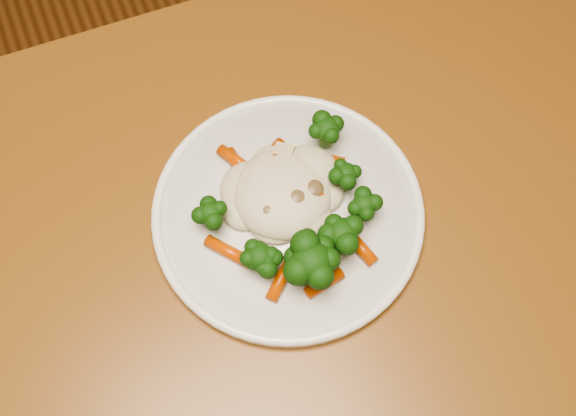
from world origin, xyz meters
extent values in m
cube|color=brown|center=(0.16, 0.16, 0.73)|extent=(1.10, 0.75, 0.04)
cube|color=brown|center=(0.65, 0.45, 0.35)|extent=(0.06, 0.06, 0.71)
cylinder|color=white|center=(0.07, 0.23, 0.76)|extent=(0.26, 0.26, 0.01)
ellipsoid|color=beige|center=(0.07, 0.25, 0.78)|extent=(0.11, 0.10, 0.04)
ellipsoid|color=black|center=(0.03, 0.19, 0.78)|extent=(0.04, 0.04, 0.04)
ellipsoid|color=black|center=(0.07, 0.16, 0.79)|extent=(0.06, 0.06, 0.05)
ellipsoid|color=black|center=(0.11, 0.18, 0.78)|extent=(0.05, 0.05, 0.04)
ellipsoid|color=black|center=(0.14, 0.20, 0.78)|extent=(0.04, 0.04, 0.03)
ellipsoid|color=black|center=(0.14, 0.24, 0.78)|extent=(0.04, 0.04, 0.03)
ellipsoid|color=black|center=(0.14, 0.29, 0.78)|extent=(0.04, 0.04, 0.04)
ellipsoid|color=black|center=(0.00, 0.25, 0.78)|extent=(0.04, 0.04, 0.03)
ellipsoid|color=black|center=(0.03, 0.19, 0.78)|extent=(0.04, 0.04, 0.04)
ellipsoid|color=black|center=(0.07, 0.17, 0.78)|extent=(0.05, 0.05, 0.05)
cylinder|color=#C54804|center=(0.05, 0.30, 0.77)|extent=(0.03, 0.04, 0.01)
cylinder|color=#C54804|center=(0.08, 0.29, 0.77)|extent=(0.04, 0.03, 0.01)
cylinder|color=#C54804|center=(0.13, 0.27, 0.77)|extent=(0.04, 0.04, 0.01)
cylinder|color=#C54804|center=(0.01, 0.21, 0.77)|extent=(0.04, 0.04, 0.01)
cylinder|color=#C54804|center=(0.04, 0.17, 0.77)|extent=(0.04, 0.04, 0.01)
cylinder|color=#C54804|center=(0.08, 0.15, 0.77)|extent=(0.04, 0.02, 0.01)
cylinder|color=#C54804|center=(0.12, 0.17, 0.77)|extent=(0.02, 0.04, 0.01)
cylinder|color=#C54804|center=(0.10, 0.25, 0.78)|extent=(0.02, 0.05, 0.01)
cylinder|color=#C54804|center=(0.07, 0.27, 0.78)|extent=(0.03, 0.04, 0.01)
cylinder|color=#C54804|center=(0.05, 0.29, 0.77)|extent=(0.02, 0.05, 0.01)
ellipsoid|color=brown|center=(0.08, 0.23, 0.78)|extent=(0.03, 0.03, 0.02)
ellipsoid|color=brown|center=(0.10, 0.24, 0.78)|extent=(0.02, 0.02, 0.02)
ellipsoid|color=brown|center=(0.06, 0.23, 0.78)|extent=(0.02, 0.02, 0.02)
cube|color=#CCB188|center=(0.06, 0.27, 0.78)|extent=(0.03, 0.02, 0.01)
cube|color=#CCB188|center=(0.09, 0.29, 0.78)|extent=(0.02, 0.02, 0.01)
cube|color=#CCB188|center=(0.05, 0.27, 0.78)|extent=(0.02, 0.02, 0.01)
cube|color=#CCB188|center=(0.07, 0.27, 0.78)|extent=(0.03, 0.03, 0.01)
camera|label=1|loc=(-0.03, -0.03, 1.40)|focal=45.00mm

